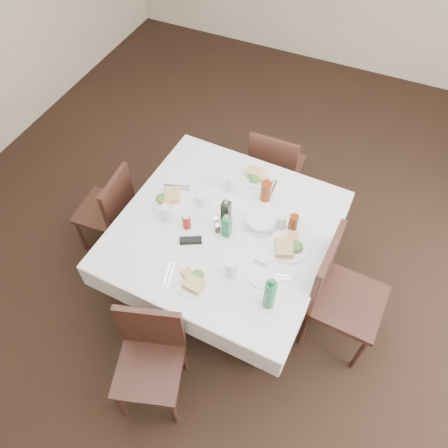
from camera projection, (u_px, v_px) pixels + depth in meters
name	position (u px, v px, depth m)	size (l,w,h in m)	color
ground_plane	(245.00, 281.00, 3.71)	(7.00, 7.00, 0.00)	black
room_shell	(258.00, 122.00, 2.35)	(6.04, 7.04, 2.80)	#C5B194
dining_table	(225.00, 233.00, 3.17)	(1.54, 1.54, 0.76)	black
chair_north	(275.00, 165.00, 3.84)	(0.43, 0.43, 0.89)	black
chair_south	(151.00, 352.00, 2.81)	(0.53, 0.53, 0.89)	black
chair_east	(337.00, 289.00, 3.01)	(0.51, 0.51, 1.02)	black
chair_west	(111.00, 207.00, 3.58)	(0.43, 0.43, 0.85)	black
meal_north	(256.00, 176.00, 3.38)	(0.25, 0.25, 0.05)	white
meal_south	(194.00, 280.00, 2.82)	(0.25, 0.25, 0.05)	white
meal_east	(289.00, 246.00, 2.98)	(0.28, 0.28, 0.06)	white
meal_west	(168.00, 199.00, 3.24)	(0.26, 0.26, 0.06)	white
side_plate_a	(215.00, 180.00, 3.38)	(0.16, 0.16, 0.01)	white
side_plate_b	(262.00, 277.00, 2.85)	(0.18, 0.18, 0.01)	white
water_n	(231.00, 183.00, 3.28)	(0.07, 0.07, 0.13)	silver
water_s	(231.00, 268.00, 2.82)	(0.08, 0.08, 0.14)	silver
water_e	(281.00, 222.00, 3.07)	(0.06, 0.06, 0.11)	silver
water_w	(166.00, 213.00, 3.10)	(0.07, 0.07, 0.13)	silver
iced_tea_a	(266.00, 191.00, 3.20)	(0.08, 0.08, 0.17)	maroon
iced_tea_b	(293.00, 223.00, 3.05)	(0.07, 0.07, 0.14)	maroon
bread_basket	(261.00, 222.00, 3.09)	(0.22, 0.22, 0.07)	silver
oil_cruet_dark	(226.00, 211.00, 3.06)	(0.06, 0.06, 0.24)	black
oil_cruet_green	(227.00, 226.00, 2.99)	(0.06, 0.06, 0.23)	#16683C
ketchup_bottle	(187.00, 221.00, 3.07)	(0.06, 0.06, 0.13)	maroon
salt_shaker	(216.00, 221.00, 3.09)	(0.04, 0.04, 0.08)	white
pepper_shaker	(217.00, 228.00, 3.05)	(0.03, 0.03, 0.08)	#433025
coffee_mug	(202.00, 200.00, 3.21)	(0.13, 0.13, 0.10)	white
sunglasses	(191.00, 240.00, 3.02)	(0.16, 0.11, 0.03)	black
green_bottle	(270.00, 294.00, 2.64)	(0.08, 0.08, 0.29)	#16683C
sugar_caddy	(261.00, 260.00, 2.91)	(0.09, 0.05, 0.05)	white
cutlery_n	(272.00, 188.00, 3.33)	(0.06, 0.18, 0.01)	silver
cutlery_s	(169.00, 275.00, 2.86)	(0.09, 0.20, 0.01)	silver
cutlery_e	(279.00, 277.00, 2.86)	(0.16, 0.09, 0.01)	silver
cutlery_w	(177.00, 188.00, 3.33)	(0.21, 0.11, 0.01)	silver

